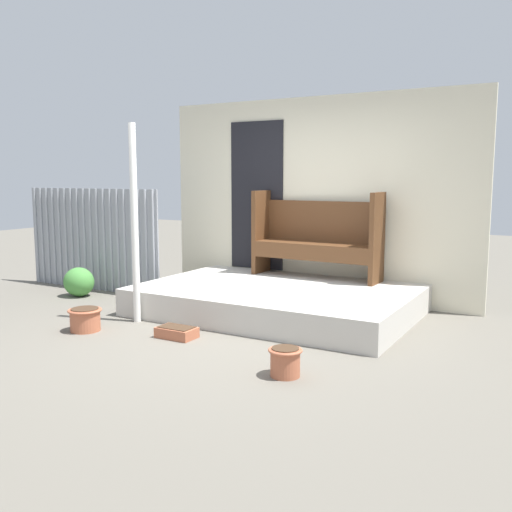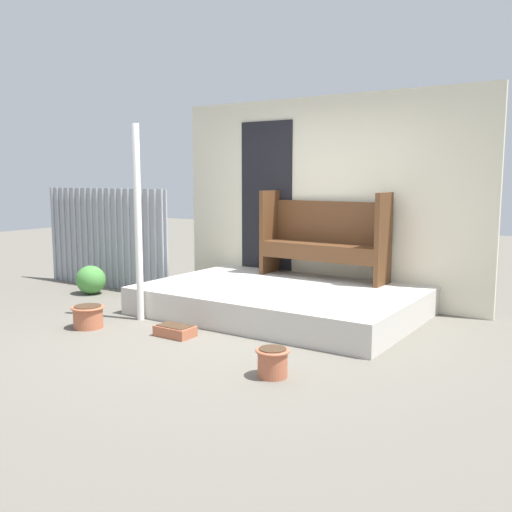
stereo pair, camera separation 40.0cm
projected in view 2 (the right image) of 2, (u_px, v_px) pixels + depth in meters
The scene contains 10 objects.
ground_plane at pixel (233, 335), 5.77m from camera, with size 24.00×24.00×0.00m, color #666056.
porch_slab at pixel (281, 300), 6.63m from camera, with size 3.09×2.06×0.32m.
house_wall at pixel (321, 199), 7.37m from camera, with size 4.29×0.08×2.60m.
fence_corrugated at pixel (105, 238), 8.18m from camera, with size 2.38×0.05×1.43m.
support_post at pixel (138, 224), 6.24m from camera, with size 0.08×0.08×2.15m.
bench at pixel (324, 235), 7.13m from camera, with size 1.67×0.45×1.09m.
flower_pot_left at pixel (88, 316), 6.02m from camera, with size 0.35×0.35×0.24m.
flower_pot_middle at pixel (273, 361), 4.54m from camera, with size 0.28×0.28×0.24m.
planter_box_rect at pixel (175, 331), 5.71m from camera, with size 0.39×0.24×0.11m.
shrub_by_fence at pixel (91, 280), 7.76m from camera, with size 0.42×0.38×0.39m.
Camera 2 is at (3.29, -4.55, 1.59)m, focal length 40.00 mm.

